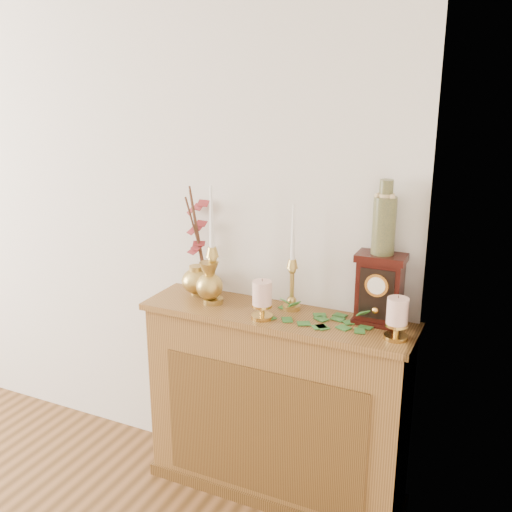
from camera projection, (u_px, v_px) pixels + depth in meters
The scene contains 10 objects.
console_shelf at pixel (275, 411), 2.80m from camera, with size 1.24×0.34×0.93m.
candlestick_left at pixel (213, 266), 2.72m from camera, with size 0.09×0.09×0.55m.
candlestick_center at pixel (292, 276), 2.66m from camera, with size 0.08×0.08×0.48m.
bud_vase at pixel (209, 283), 2.74m from camera, with size 0.12×0.12×0.20m.
ginger_jar at pixel (198, 244), 2.85m from camera, with size 0.21×0.23×0.54m.
pillar_candle_left at pixel (262, 298), 2.57m from camera, with size 0.09×0.09×0.18m.
pillar_candle_right at pixel (397, 316), 2.37m from camera, with size 0.10×0.10×0.19m.
ivy_garland at pixel (324, 316), 2.59m from camera, with size 0.54×0.23×0.09m.
mantel_clock at pixel (380, 289), 2.51m from camera, with size 0.21×0.15×0.31m.
ceramic_vase at pixel (384, 221), 2.43m from camera, with size 0.10×0.10×0.31m.
Camera 1 is at (2.37, -0.17, 1.95)m, focal length 42.00 mm.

